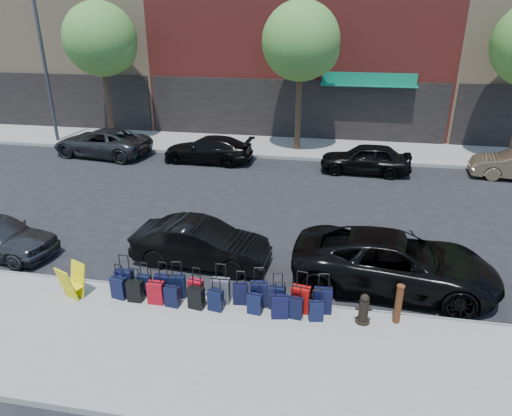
% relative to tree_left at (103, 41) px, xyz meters
% --- Properties ---
extents(ground, '(120.00, 120.00, 0.00)m').
position_rel_tree_left_xyz_m(ground, '(9.86, -9.50, -5.41)').
color(ground, black).
rests_on(ground, ground).
extents(sidewalk_near, '(60.00, 4.00, 0.15)m').
position_rel_tree_left_xyz_m(sidewalk_near, '(9.86, -16.00, -5.34)').
color(sidewalk_near, gray).
rests_on(sidewalk_near, ground).
extents(sidewalk_far, '(60.00, 4.00, 0.15)m').
position_rel_tree_left_xyz_m(sidewalk_far, '(9.86, 0.50, -5.34)').
color(sidewalk_far, gray).
rests_on(sidewalk_far, ground).
extents(curb_near, '(60.00, 0.08, 0.15)m').
position_rel_tree_left_xyz_m(curb_near, '(9.86, -13.98, -5.34)').
color(curb_near, gray).
rests_on(curb_near, ground).
extents(curb_far, '(60.00, 0.08, 0.15)m').
position_rel_tree_left_xyz_m(curb_far, '(9.86, -1.52, -5.34)').
color(curb_far, gray).
rests_on(curb_far, ground).
extents(tree_left, '(3.80, 3.80, 7.27)m').
position_rel_tree_left_xyz_m(tree_left, '(0.00, 0.00, 0.00)').
color(tree_left, black).
rests_on(tree_left, sidewalk_far).
extents(tree_center, '(3.80, 3.80, 7.27)m').
position_rel_tree_left_xyz_m(tree_center, '(10.50, 0.00, 0.00)').
color(tree_center, black).
rests_on(tree_center, sidewalk_far).
extents(streetlight, '(2.59, 0.18, 8.00)m').
position_rel_tree_left_xyz_m(streetlight, '(-2.94, -0.70, -0.75)').
color(streetlight, '#333338').
rests_on(streetlight, sidewalk_far).
extents(suitcase_front_0, '(0.45, 0.26, 1.06)m').
position_rel_tree_left_xyz_m(suitcase_front_0, '(7.43, -14.34, -4.93)').
color(suitcase_front_0, black).
rests_on(suitcase_front_0, sidewalk_near).
extents(suitcase_front_1, '(0.36, 0.20, 0.86)m').
position_rel_tree_left_xyz_m(suitcase_front_1, '(7.93, -14.29, -4.99)').
color(suitcase_front_1, black).
rests_on(suitcase_front_1, sidewalk_near).
extents(suitcase_front_2, '(0.40, 0.24, 0.92)m').
position_rel_tree_left_xyz_m(suitcase_front_2, '(8.42, -14.26, -4.97)').
color(suitcase_front_2, black).
rests_on(suitcase_front_2, sidewalk_near).
extents(suitcase_front_3, '(0.44, 0.29, 0.98)m').
position_rel_tree_left_xyz_m(suitcase_front_3, '(8.80, -14.28, -4.96)').
color(suitcase_front_3, black).
rests_on(suitcase_front_3, sidewalk_near).
extents(suitcase_front_4, '(0.39, 0.25, 0.87)m').
position_rel_tree_left_xyz_m(suitcase_front_4, '(9.30, -14.29, -4.99)').
color(suitcase_front_4, '#B00B1C').
rests_on(suitcase_front_4, sidewalk_near).
extents(suitcase_front_5, '(0.44, 0.25, 1.05)m').
position_rel_tree_left_xyz_m(suitcase_front_5, '(9.93, -14.30, -4.93)').
color(suitcase_front_5, '#3F3F45').
rests_on(suitcase_front_5, sidewalk_near).
extents(suitcase_front_6, '(0.38, 0.23, 0.88)m').
position_rel_tree_left_xyz_m(suitcase_front_6, '(10.42, -14.26, -4.99)').
color(suitcase_front_6, black).
rests_on(suitcase_front_6, sidewalk_near).
extents(suitcase_front_7, '(0.45, 0.29, 1.03)m').
position_rel_tree_left_xyz_m(suitcase_front_7, '(10.88, -14.27, -4.94)').
color(suitcase_front_7, black).
rests_on(suitcase_front_7, sidewalk_near).
extents(suitcase_front_8, '(0.40, 0.23, 0.95)m').
position_rel_tree_left_xyz_m(suitcase_front_8, '(11.32, -14.30, -4.96)').
color(suitcase_front_8, black).
rests_on(suitcase_front_8, sidewalk_near).
extents(suitcase_front_9, '(0.47, 0.30, 1.05)m').
position_rel_tree_left_xyz_m(suitcase_front_9, '(11.89, -14.31, -4.93)').
color(suitcase_front_9, '#9F0B0A').
rests_on(suitcase_front_9, sidewalk_near).
extents(suitcase_front_10, '(0.44, 0.27, 1.02)m').
position_rel_tree_left_xyz_m(suitcase_front_10, '(12.41, -14.26, -4.94)').
color(suitcase_front_10, black).
rests_on(suitcase_front_10, sidewalk_near).
extents(suitcase_back_0, '(0.42, 0.30, 0.92)m').
position_rel_tree_left_xyz_m(suitcase_back_0, '(7.39, -14.58, -4.97)').
color(suitcase_back_0, black).
rests_on(suitcase_back_0, sidewalk_near).
extents(suitcase_back_1, '(0.38, 0.22, 0.89)m').
position_rel_tree_left_xyz_m(suitcase_back_1, '(7.83, -14.63, -4.98)').
color(suitcase_back_1, black).
rests_on(suitcase_back_1, sidewalk_near).
extents(suitcase_back_2, '(0.40, 0.24, 0.93)m').
position_rel_tree_left_xyz_m(suitcase_back_2, '(8.37, -14.62, -4.97)').
color(suitcase_back_2, maroon).
rests_on(suitcase_back_2, sidewalk_near).
extents(suitcase_back_3, '(0.38, 0.24, 0.85)m').
position_rel_tree_left_xyz_m(suitcase_back_3, '(8.81, -14.67, -5.00)').
color(suitcase_back_3, black).
rests_on(suitcase_back_3, sidewalk_near).
extents(suitcase_back_4, '(0.41, 0.28, 0.90)m').
position_rel_tree_left_xyz_m(suitcase_back_4, '(9.41, -14.64, -4.98)').
color(suitcase_back_4, black).
rests_on(suitcase_back_4, sidewalk_near).
extents(suitcase_back_5, '(0.38, 0.26, 0.84)m').
position_rel_tree_left_xyz_m(suitcase_back_5, '(9.89, -14.63, -5.00)').
color(suitcase_back_5, black).
rests_on(suitcase_back_5, sidewalk_near).
extents(suitcase_back_7, '(0.36, 0.24, 0.81)m').
position_rel_tree_left_xyz_m(suitcase_back_7, '(10.83, -14.59, -5.01)').
color(suitcase_back_7, black).
rests_on(suitcase_back_7, sidewalk_near).
extents(suitcase_back_8, '(0.42, 0.29, 0.92)m').
position_rel_tree_left_xyz_m(suitcase_back_8, '(11.44, -14.64, -4.97)').
color(suitcase_back_8, black).
rests_on(suitcase_back_8, sidewalk_near).
extents(suitcase_back_9, '(0.38, 0.25, 0.84)m').
position_rel_tree_left_xyz_m(suitcase_back_9, '(11.79, -14.59, -5.00)').
color(suitcase_back_9, black).
rests_on(suitcase_back_9, sidewalk_near).
extents(suitcase_back_10, '(0.36, 0.25, 0.78)m').
position_rel_tree_left_xyz_m(suitcase_back_10, '(12.28, -14.59, -5.02)').
color(suitcase_back_10, black).
rests_on(suitcase_back_10, sidewalk_near).
extents(fire_hydrant, '(0.38, 0.34, 0.75)m').
position_rel_tree_left_xyz_m(fire_hydrant, '(13.35, -14.48, -4.92)').
color(fire_hydrant, black).
rests_on(fire_hydrant, sidewalk_near).
extents(bollard, '(0.18, 0.18, 0.98)m').
position_rel_tree_left_xyz_m(bollard, '(14.12, -14.33, -4.76)').
color(bollard, '#38190C').
rests_on(bollard, sidewalk_near).
extents(display_rack, '(0.66, 0.69, 0.88)m').
position_rel_tree_left_xyz_m(display_rack, '(6.24, -14.76, -4.83)').
color(display_rack, yellow).
rests_on(display_rack, sidewalk_near).
extents(car_near_1, '(4.01, 1.61, 1.29)m').
position_rel_tree_left_xyz_m(car_near_1, '(8.83, -12.31, -4.76)').
color(car_near_1, black).
rests_on(car_near_1, ground).
extents(car_near_2, '(5.45, 2.83, 1.47)m').
position_rel_tree_left_xyz_m(car_near_2, '(14.17, -12.54, -4.68)').
color(car_near_2, black).
rests_on(car_near_2, ground).
extents(car_far_0, '(5.25, 2.95, 1.39)m').
position_rel_tree_left_xyz_m(car_far_0, '(0.62, -2.58, -4.72)').
color(car_far_0, '#2F2E31').
rests_on(car_far_0, ground).
extents(car_far_1, '(4.43, 1.91, 1.27)m').
position_rel_tree_left_xyz_m(car_far_1, '(6.26, -2.65, -4.78)').
color(car_far_1, black).
rests_on(car_far_1, ground).
extents(car_far_2, '(4.08, 1.75, 1.37)m').
position_rel_tree_left_xyz_m(car_far_2, '(13.77, -2.98, -4.73)').
color(car_far_2, black).
rests_on(car_far_2, ground).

